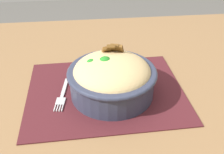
{
  "coord_description": "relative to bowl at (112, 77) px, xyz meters",
  "views": [
    {
      "loc": [
        0.01,
        0.56,
        1.12
      ],
      "look_at": [
        -0.05,
        0.03,
        0.76
      ],
      "focal_mm": 41.95,
      "sensor_mm": 36.0,
      "label": 1
    }
  ],
  "objects": [
    {
      "name": "placemat",
      "position": [
        0.02,
        -0.01,
        -0.05
      ],
      "size": [
        0.41,
        0.32,
        0.0
      ],
      "primitive_type": "cube",
      "rotation": [
        0.0,
        0.0,
        0.02
      ],
      "color": "#47191E",
      "rests_on": "table"
    },
    {
      "name": "bowl",
      "position": [
        0.0,
        0.0,
        0.0
      ],
      "size": [
        0.27,
        0.27,
        0.12
      ],
      "color": "#2D3347",
      "rests_on": "placemat"
    },
    {
      "name": "table",
      "position": [
        0.05,
        -0.03,
        -0.11
      ],
      "size": [
        1.33,
        0.97,
        0.71
      ],
      "color": "olive",
      "rests_on": "ground_plane"
    },
    {
      "name": "fork",
      "position": [
        0.13,
        -0.0,
        -0.05
      ],
      "size": [
        0.03,
        0.13,
        0.0
      ],
      "color": "#BABABA",
      "rests_on": "placemat"
    }
  ]
}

